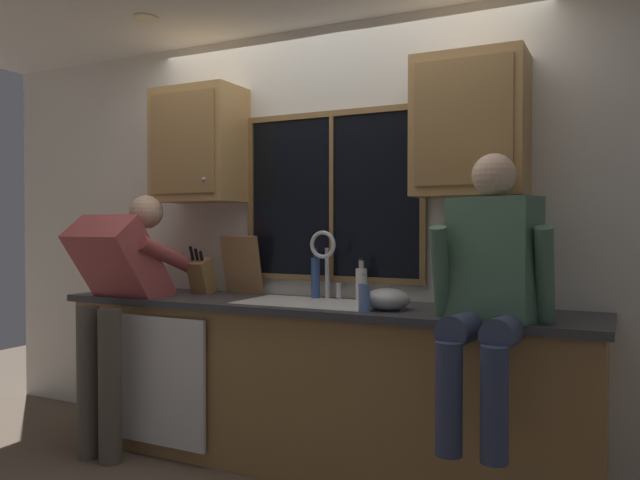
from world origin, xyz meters
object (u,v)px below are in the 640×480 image
at_px(person_standing, 118,292).
at_px(bottle_tall_clear, 316,277).
at_px(person_sitting_on_counter, 489,281).
at_px(bottle_green_glass, 361,283).
at_px(knife_block, 202,276).
at_px(mixing_bowl, 387,299).
at_px(soap_dispenser, 364,297).
at_px(cutting_board, 242,265).

bearing_deg(person_standing, bottle_tall_clear, 25.16).
height_order(person_sitting_on_counter, bottle_green_glass, person_sitting_on_counter).
xyz_separation_m(person_sitting_on_counter, bottle_tall_clear, (-1.10, 0.47, -0.06)).
xyz_separation_m(knife_block, mixing_bowl, (1.32, -0.19, -0.06)).
xyz_separation_m(knife_block, soap_dispenser, (1.24, -0.32, -0.03)).
xyz_separation_m(soap_dispenser, bottle_tall_clear, (-0.48, 0.41, 0.05)).
xyz_separation_m(knife_block, bottle_tall_clear, (0.77, 0.09, 0.02)).
relative_size(cutting_board, bottle_green_glass, 1.53).
xyz_separation_m(person_standing, soap_dispenser, (1.54, 0.09, 0.04)).
distance_m(knife_block, soap_dispenser, 1.29).
distance_m(knife_block, cutting_board, 0.27).
relative_size(cutting_board, soap_dispenser, 1.90).
bearing_deg(mixing_bowl, person_standing, -172.17).
bearing_deg(knife_block, bottle_green_glass, 4.47).
relative_size(person_standing, bottle_tall_clear, 4.96).
bearing_deg(knife_block, mixing_bowl, -8.30).
height_order(knife_block, mixing_bowl, knife_block).
relative_size(bottle_green_glass, bottle_tall_clear, 0.79).
xyz_separation_m(person_standing, knife_block, (0.30, 0.41, 0.07)).
relative_size(knife_block, bottle_green_glass, 1.32).
xyz_separation_m(cutting_board, soap_dispenser, (1.01, -0.42, -0.11)).
distance_m(cutting_board, bottle_tall_clear, 0.53).
height_order(person_standing, knife_block, person_standing).
distance_m(person_standing, knife_block, 0.52).
bearing_deg(cutting_board, person_standing, -136.02).
bearing_deg(cutting_board, bottle_tall_clear, -1.67).
bearing_deg(bottle_green_glass, person_standing, -159.90).
bearing_deg(person_sitting_on_counter, cutting_board, 163.54).
distance_m(cutting_board, bottle_green_glass, 0.83).
bearing_deg(person_sitting_on_counter, knife_block, 168.46).
bearing_deg(cutting_board, bottle_green_glass, -1.27).
bearing_deg(bottle_tall_clear, cutting_board, 178.33).
height_order(person_standing, bottle_green_glass, person_standing).
height_order(person_sitting_on_counter, cutting_board, person_sitting_on_counter).
height_order(soap_dispenser, bottle_green_glass, bottle_green_glass).
height_order(person_standing, bottle_tall_clear, person_standing).
height_order(cutting_board, bottle_tall_clear, cutting_board).
relative_size(knife_block, cutting_board, 0.86).
xyz_separation_m(person_standing, cutting_board, (0.53, 0.52, 0.15)).
bearing_deg(person_standing, cutting_board, 43.98).
bearing_deg(bottle_tall_clear, knife_block, -173.62).
bearing_deg(bottle_green_glass, knife_block, -175.53).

